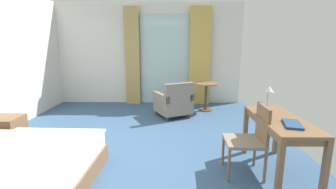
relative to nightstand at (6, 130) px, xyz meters
The scene contains 12 objects.
ground 2.22m from the nightstand, 13.45° to the right, with size 5.65×7.61×0.10m, color #38567A.
wall_back 3.89m from the nightstand, 54.83° to the left, with size 5.25×0.12×2.80m, color silver.
balcony_glass_door 4.11m from the nightstand, 47.88° to the left, with size 1.42×0.02×2.46m, color silver.
curtain_panel_left 3.52m from the nightstand, 58.63° to the left, with size 0.40×0.10×2.66m, color tan.
curtain_panel_right 4.72m from the nightstand, 38.39° to the left, with size 0.58×0.10×2.66m, color tan.
nightstand is the anchor object (origin of this frame).
writing_desk 4.35m from the nightstand, 12.08° to the right, with size 0.55×1.27×0.76m.
desk_chair 3.99m from the nightstand, 13.44° to the right, with size 0.49×0.49×0.93m.
desk_lamp 4.29m from the nightstand, ahead, with size 0.14×0.20×0.39m.
closed_book 4.45m from the nightstand, 15.39° to the right, with size 0.18×0.34×0.03m, color navy.
armchair_by_window 3.30m from the nightstand, 28.78° to the left, with size 0.96×0.97×0.83m.
round_cafe_table 4.30m from the nightstand, 30.13° to the left, with size 0.62×0.62×0.71m.
Camera 1 is at (0.73, -3.35, 1.69)m, focal length 25.77 mm.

